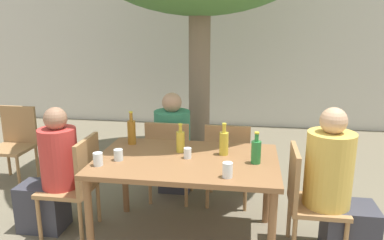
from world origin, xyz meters
The scene contains 19 objects.
ground_plane centered at (0.00, 0.00, 0.00)m, with size 30.00×30.00×0.00m, color #706651.
cafe_building_wall centered at (0.00, 3.93, 1.40)m, with size 10.00×0.08×2.80m.
dining_table_front centered at (0.00, 0.00, 0.68)m, with size 1.49×0.97×0.75m.
patio_chair_0 centered at (-0.98, 0.00, 0.49)m, with size 0.44×0.44×0.88m.
patio_chair_1 centered at (0.98, 0.00, 0.49)m, with size 0.44×0.44×0.88m.
patio_chair_2 centered at (-0.30, 0.71, 0.49)m, with size 0.44×0.44×0.88m.
patio_chair_3 centered at (0.30, 0.71, 0.49)m, with size 0.44×0.44×0.88m.
patio_chair_4 centered at (-2.23, 1.00, 0.49)m, with size 0.44×0.44×0.88m.
person_seated_0 centered at (-1.22, 0.00, 0.51)m, with size 0.56×0.32×1.15m.
person_seated_1 centered at (1.20, 0.00, 0.55)m, with size 0.58×0.37×1.22m.
person_seated_2 centered at (-0.30, 0.95, 0.51)m, with size 0.38×0.59×1.14m.
oil_cruet_0 centered at (0.30, 0.14, 0.86)m, with size 0.08×0.08×0.27m.
oil_cruet_1 centered at (-0.08, 0.15, 0.85)m, with size 0.07×0.07×0.25m.
green_bottle_2 centered at (0.56, -0.02, 0.85)m, with size 0.08×0.08×0.26m.
amber_bottle_3 centered at (-0.56, 0.30, 0.87)m, with size 0.07×0.07×0.31m.
drinking_glass_0 centered at (-0.54, -0.12, 0.80)m, with size 0.07×0.07×0.09m.
drinking_glass_1 centered at (-0.65, -0.26, 0.81)m, with size 0.08×0.08×0.10m.
drinking_glass_2 centered at (0.36, -0.34, 0.81)m, with size 0.07×0.07×0.11m.
drinking_glass_3 centered at (0.01, 0.01, 0.80)m, with size 0.06×0.06×0.09m.
Camera 1 is at (0.49, -2.85, 1.83)m, focal length 35.00 mm.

